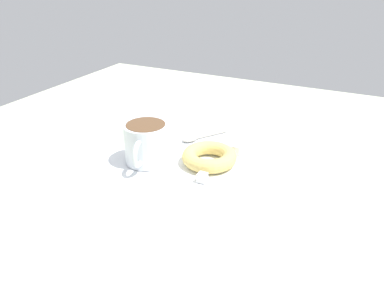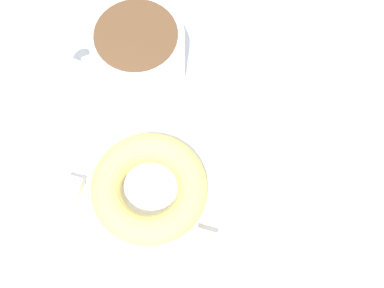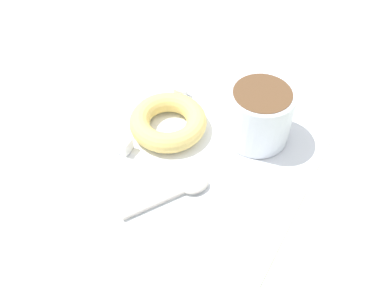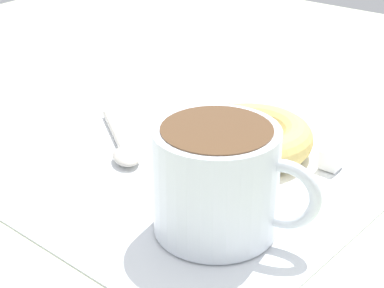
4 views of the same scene
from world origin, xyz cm
name	(u,v)px [view 1 (image 1 of 4)]	position (x,y,z in cm)	size (l,w,h in cm)	color
ground_plane	(182,157)	(0.00, 0.00, -1.00)	(120.00, 120.00, 2.00)	beige
napkin	(192,153)	(-2.17, -0.61, 0.15)	(31.94, 31.94, 0.30)	white
coffee_cup	(146,142)	(4.43, 6.87, 4.51)	(9.04, 12.05, 8.13)	silver
donut	(209,157)	(-7.39, 2.09, 1.75)	(11.14, 11.14, 2.90)	#E5C66B
spoon	(195,138)	(0.01, -6.81, 0.70)	(8.08, 10.68, 0.90)	#B7B2A8
sugar_cube	(236,149)	(-10.92, -4.32, 1.28)	(1.96, 1.96, 1.96)	white
sugar_cube_extra	(202,177)	(-9.11, 9.21, 1.14)	(1.69, 1.69, 1.69)	white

